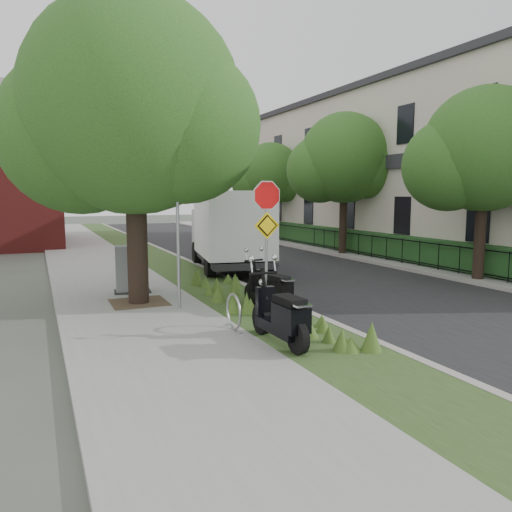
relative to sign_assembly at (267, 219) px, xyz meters
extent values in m
plane|color=#4C5147|center=(1.40, -0.58, -2.33)|extent=(120.00, 120.00, 0.00)
cube|color=gray|center=(-2.85, 9.42, -2.27)|extent=(3.50, 60.00, 0.12)
cube|color=#29431C|center=(-0.10, 9.42, -2.27)|extent=(2.00, 60.00, 0.12)
cube|color=#9E9991|center=(0.90, 9.42, -2.26)|extent=(0.20, 60.00, 0.13)
cube|color=black|center=(4.40, 9.42, -2.32)|extent=(7.00, 60.00, 0.01)
cube|color=#9E9991|center=(7.90, 9.42, -2.26)|extent=(0.20, 60.00, 0.13)
cube|color=gray|center=(9.60, 9.42, -2.27)|extent=(3.20, 60.00, 0.12)
cylinder|color=black|center=(-2.60, 2.22, 0.03)|extent=(0.52, 0.52, 4.48)
sphere|color=#22541C|center=(-2.60, 2.22, 2.75)|extent=(5.40, 5.40, 5.40)
sphere|color=#22541C|center=(-3.81, 3.03, 2.08)|extent=(4.05, 4.05, 4.05)
sphere|color=#22541C|center=(-1.52, 1.54, 2.21)|extent=(3.78, 3.78, 3.78)
cube|color=#473828|center=(-2.60, 2.22, -2.20)|extent=(1.40, 1.40, 0.01)
cylinder|color=#A5A8AD|center=(-1.80, 1.22, -0.21)|extent=(0.08, 0.08, 4.00)
torus|color=#A5A8AD|center=(-1.30, -1.18, -1.83)|extent=(0.05, 0.77, 0.77)
cube|color=#A5A8AD|center=(-1.30, -1.54, -2.19)|extent=(0.06, 0.06, 0.04)
cube|color=#A5A8AD|center=(-1.30, -0.82, -2.19)|extent=(0.06, 0.06, 0.04)
cylinder|color=#A5A8AD|center=(0.00, 0.02, -0.71)|extent=(0.07, 0.07, 3.00)
cylinder|color=red|center=(0.00, -0.01, 0.54)|extent=(0.86, 0.03, 0.86)
cylinder|color=white|center=(0.00, 0.00, 0.54)|extent=(0.94, 0.02, 0.94)
cube|color=yellow|center=(0.00, -0.01, -0.16)|extent=(0.64, 0.03, 0.64)
cube|color=black|center=(8.60, 9.42, -1.26)|extent=(0.04, 24.00, 0.04)
cube|color=black|center=(8.60, 9.42, -2.06)|extent=(0.04, 24.00, 0.04)
cylinder|color=black|center=(8.60, 9.42, -1.71)|extent=(0.03, 0.03, 1.00)
cube|color=#17431E|center=(9.30, 9.42, -1.66)|extent=(1.00, 24.00, 1.10)
cube|color=beige|center=(12.90, 9.42, 1.67)|extent=(7.00, 26.00, 8.00)
cube|color=#2D2D33|center=(12.90, 9.42, 5.72)|extent=(7.40, 26.40, 0.30)
cube|color=#2D2D33|center=(9.35, 9.42, 1.97)|extent=(0.25, 26.00, 0.60)
cylinder|color=black|center=(8.40, 1.42, -0.30)|extent=(0.36, 0.36, 3.81)
sphere|color=#22541C|center=(8.40, 1.42, 2.01)|extent=(4.00, 4.00, 4.00)
sphere|color=#22541C|center=(7.50, 2.02, 1.51)|extent=(3.00, 3.00, 3.00)
cylinder|color=black|center=(8.40, 9.42, -0.19)|extent=(0.36, 0.36, 4.03)
sphere|color=#22541C|center=(8.40, 9.42, 2.26)|extent=(4.20, 4.20, 4.20)
sphere|color=#22541C|center=(7.46, 10.05, 1.73)|extent=(3.15, 3.15, 3.15)
sphere|color=#22541C|center=(9.24, 8.89, 1.84)|extent=(2.94, 2.94, 2.94)
cylinder|color=black|center=(8.40, 17.42, -0.39)|extent=(0.36, 0.36, 3.64)
sphere|color=#22541C|center=(8.40, 17.42, 1.82)|extent=(3.80, 3.80, 3.80)
sphere|color=#22541C|center=(7.54, 17.99, 1.35)|extent=(2.85, 2.85, 2.85)
sphere|color=#22541C|center=(9.16, 16.94, 1.44)|extent=(2.66, 2.66, 2.66)
cylinder|color=black|center=(0.00, 0.86, -1.93)|extent=(0.24, 0.56, 0.54)
cylinder|color=black|center=(0.27, -0.41, -1.93)|extent=(0.24, 0.56, 0.54)
cube|color=black|center=(0.15, 0.17, -1.91)|extent=(0.60, 1.25, 0.19)
cube|color=black|center=(0.22, -0.18, -1.66)|extent=(0.51, 0.74, 0.42)
cube|color=black|center=(0.21, -0.13, -1.39)|extent=(0.44, 0.68, 0.13)
cylinder|color=black|center=(-0.90, -1.70, -1.91)|extent=(0.16, 0.60, 0.60)
cylinder|color=black|center=(-0.85, -3.11, -1.91)|extent=(0.16, 0.60, 0.60)
cube|color=black|center=(-0.87, -2.46, -1.89)|extent=(0.44, 1.33, 0.21)
cube|color=black|center=(-0.86, -2.86, -1.61)|extent=(0.44, 0.76, 0.46)
cube|color=black|center=(-0.86, -2.81, -1.31)|extent=(0.37, 0.70, 0.14)
cube|color=#262628|center=(1.70, 6.91, -1.79)|extent=(3.04, 5.87, 0.19)
cube|color=#B7BABC|center=(2.07, 9.04, -0.89)|extent=(2.38, 1.82, 1.69)
cube|color=white|center=(1.60, 6.34, -0.47)|extent=(2.97, 4.35, 2.32)
cube|color=#262628|center=(-2.50, 3.71, -2.18)|extent=(1.07, 0.78, 0.04)
cube|color=slate|center=(-2.50, 3.71, -1.54)|extent=(0.95, 0.65, 1.33)
camera|label=1|loc=(-4.93, -10.54, 0.57)|focal=35.00mm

